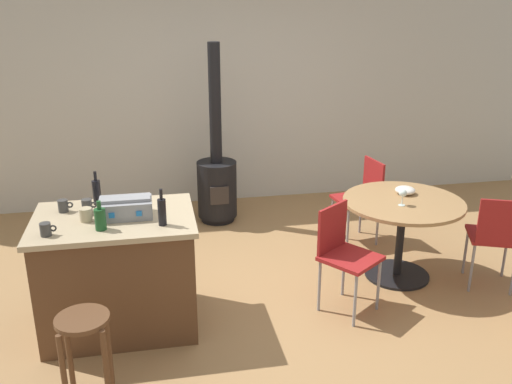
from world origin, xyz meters
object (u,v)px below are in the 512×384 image
(dining_table, at_px, (402,219))
(toolbox, at_px, (126,207))
(bottle_0, at_px, (162,211))
(cup_2, at_px, (63,206))
(bottle_2, at_px, (100,219))
(folding_chair_near, at_px, (344,250))
(folding_chair_far, at_px, (495,234))
(cup_3, at_px, (87,206))
(wood_stove, at_px, (217,179))
(wine_glass, at_px, (403,194))
(folding_chair_left, at_px, (362,194))
(kitchen_island, at_px, (118,272))
(wooden_stool, at_px, (85,341))
(bottle_1, at_px, (97,192))
(cup_1, at_px, (46,229))
(serving_bowl, at_px, (405,190))
(cup_0, at_px, (86,215))

(dining_table, xyz_separation_m, toolbox, (-2.35, -0.35, 0.41))
(bottle_0, bearing_deg, cup_2, 151.22)
(bottle_0, bearing_deg, bottle_2, -179.87)
(folding_chair_near, height_order, cup_2, cup_2)
(folding_chair_far, xyz_separation_m, cup_3, (-3.32, 0.14, 0.45))
(wood_stove, xyz_separation_m, cup_2, (-1.36, -1.79, 0.46))
(wood_stove, relative_size, bottle_0, 7.37)
(cup_3, bearing_deg, wine_glass, 2.23)
(folding_chair_far, bearing_deg, folding_chair_left, 122.80)
(kitchen_island, distance_m, cup_2, 0.64)
(toolbox, xyz_separation_m, cup_3, (-0.29, 0.14, -0.02))
(toolbox, distance_m, bottle_0, 0.33)
(kitchen_island, height_order, folding_chair_far, kitchen_island)
(toolbox, xyz_separation_m, bottle_2, (-0.17, -0.21, 0.01))
(wooden_stool, height_order, bottle_2, bottle_2)
(bottle_0, relative_size, bottle_1, 1.01)
(dining_table, bearing_deg, cup_1, -168.34)
(kitchen_island, relative_size, bottle_2, 5.57)
(bottle_1, relative_size, bottle_2, 1.26)
(wooden_stool, distance_m, folding_chair_near, 2.09)
(cup_3, xyz_separation_m, serving_bowl, (2.71, 0.36, -0.19))
(wood_stove, bearing_deg, cup_3, -122.80)
(wine_glass, bearing_deg, cup_3, -177.77)
(wooden_stool, height_order, cup_3, cup_3)
(bottle_1, bearing_deg, folding_chair_far, -5.35)
(cup_0, height_order, cup_2, cup_0)
(cup_0, distance_m, cup_2, 0.28)
(folding_chair_near, bearing_deg, cup_0, 178.96)
(toolbox, height_order, cup_2, toolbox)
(folding_chair_far, distance_m, folding_chair_left, 1.38)
(folding_chair_left, bearing_deg, bottle_2, -150.92)
(folding_chair_left, relative_size, wood_stove, 0.44)
(kitchen_island, height_order, folding_chair_left, kitchen_island)
(bottle_0, relative_size, wine_glass, 1.86)
(bottle_1, relative_size, cup_3, 2.40)
(bottle_1, bearing_deg, kitchen_island, -66.36)
(bottle_0, bearing_deg, bottle_1, 133.34)
(folding_chair_far, relative_size, cup_3, 7.80)
(folding_chair_left, relative_size, toolbox, 2.27)
(folding_chair_near, distance_m, cup_3, 2.01)
(wooden_stool, relative_size, toolbox, 1.64)
(bottle_0, bearing_deg, wine_glass, 12.48)
(cup_2, xyz_separation_m, serving_bowl, (2.89, 0.32, -0.18))
(bottle_2, bearing_deg, bottle_1, 96.53)
(cup_3, bearing_deg, toolbox, -26.24)
(wood_stove, xyz_separation_m, bottle_1, (-1.12, -1.68, 0.52))
(bottle_2, xyz_separation_m, cup_3, (-0.12, 0.35, -0.03))
(toolbox, bearing_deg, cup_1, -154.91)
(kitchen_island, bearing_deg, wooden_stool, -100.94)
(wooden_stool, bearing_deg, folding_chair_far, 14.49)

